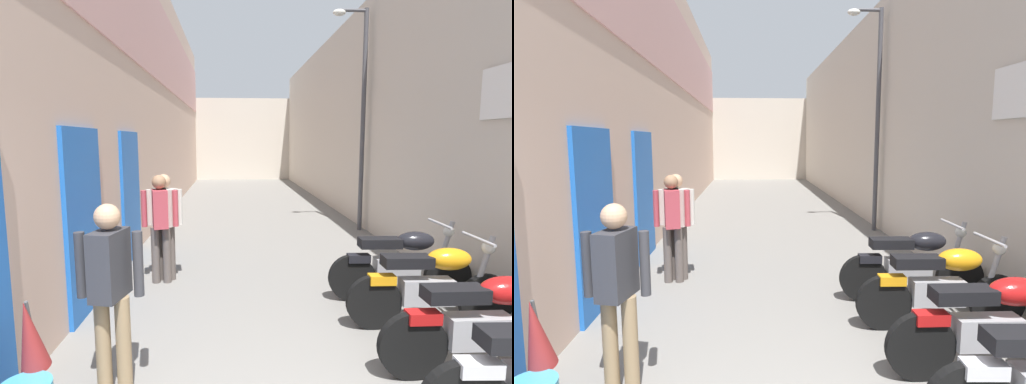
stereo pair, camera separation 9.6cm
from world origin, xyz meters
The scene contains 12 objects.
ground_plane centered at (0.00, 7.74, 0.00)m, with size 35.48×35.48×0.00m, color slate.
building_left centered at (-2.62, 9.69, 3.15)m, with size 0.45×19.48×6.24m.
building_right centered at (2.63, 9.74, 2.61)m, with size 0.45×19.48×5.22m.
building_far_end centered at (0.00, 20.48, 2.11)m, with size 7.87×2.00×4.22m, color beige.
motorcycle_second centered at (1.49, 1.79, 0.50)m, with size 1.85×0.58×1.04m.
motorcycle_third centered at (1.49, 2.70, 0.50)m, with size 1.85×0.58×1.04m.
motorcycle_fourth centered at (1.49, 3.47, 0.50)m, with size 1.85×0.58×1.04m.
pedestrian_by_doorway centered at (-1.64, 1.76, 0.92)m, with size 0.52×0.38×1.57m.
pedestrian_mid_alley centered at (-1.65, 4.43, 0.92)m, with size 0.52×0.32×1.57m.
pedestrian_further_down centered at (-1.69, 4.32, 0.92)m, with size 0.52×0.38×1.57m.
umbrella_leaning centered at (-2.11, 1.45, 0.68)m, with size 0.20×0.35×0.97m.
street_lamp centered at (2.20, 7.45, 2.84)m, with size 0.79×0.18×4.88m.
Camera 1 is at (-0.69, -1.28, 2.05)m, focal length 27.63 mm.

